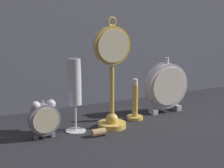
{
  "coord_description": "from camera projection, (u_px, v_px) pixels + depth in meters",
  "views": [
    {
      "loc": [
        -0.54,
        -0.95,
        0.37
      ],
      "look_at": [
        0.0,
        0.08,
        0.13
      ],
      "focal_mm": 60.0,
      "sensor_mm": 36.0,
      "label": 1
    }
  ],
  "objects": [
    {
      "name": "fabric_backdrop_drape",
      "position": [
        80.0,
        0.0,
        1.35
      ],
      "size": [
        1.65,
        0.01,
        0.78
      ],
      "primitive_type": "cube",
      "color": "slate",
      "rests_on": "ground_plane"
    },
    {
      "name": "alarm_clock_twin_bell",
      "position": [
        44.0,
        117.0,
        1.06
      ],
      "size": [
        0.09,
        0.03,
        0.11
      ],
      "color": "gray",
      "rests_on": "ground_plane"
    },
    {
      "name": "wine_cork",
      "position": [
        99.0,
        132.0,
        1.09
      ],
      "size": [
        0.04,
        0.02,
        0.02
      ],
      "primitive_type": "cylinder",
      "rotation": [
        0.0,
        1.57,
        0.0
      ],
      "color": "tan",
      "rests_on": "ground_plane"
    },
    {
      "name": "mantel_clock_silver",
      "position": [
        166.0,
        86.0,
        1.31
      ],
      "size": [
        0.16,
        0.04,
        0.2
      ],
      "color": "silver",
      "rests_on": "ground_plane"
    },
    {
      "name": "champagne_flute",
      "position": [
        75.0,
        88.0,
        1.1
      ],
      "size": [
        0.06,
        0.06,
        0.22
      ],
      "color": "silver",
      "rests_on": "ground_plane"
    },
    {
      "name": "brass_candlestick",
      "position": [
        135.0,
        106.0,
        1.24
      ],
      "size": [
        0.05,
        0.05,
        0.14
      ],
      "color": "gold",
      "rests_on": "ground_plane"
    },
    {
      "name": "ground_plane",
      "position": [
        124.0,
        130.0,
        1.14
      ],
      "size": [
        4.0,
        4.0,
        0.0
      ],
      "primitive_type": "plane",
      "color": "#232328"
    },
    {
      "name": "pocket_watch_on_stand",
      "position": [
        112.0,
        78.0,
        1.13
      ],
      "size": [
        0.12,
        0.09,
        0.34
      ],
      "color": "gold",
      "rests_on": "ground_plane"
    }
  ]
}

